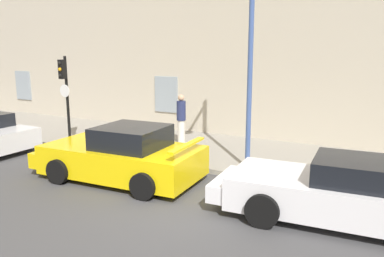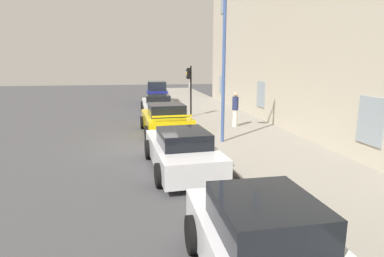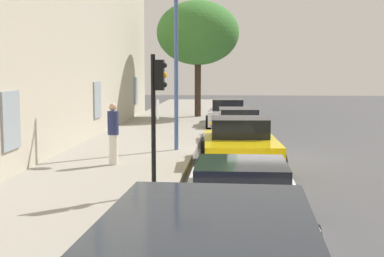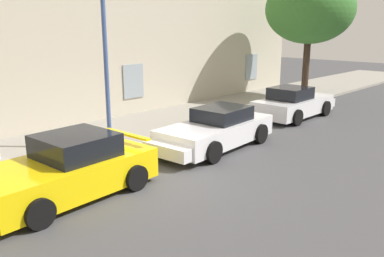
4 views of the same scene
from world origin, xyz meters
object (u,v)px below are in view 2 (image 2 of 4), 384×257
at_px(sportscar_red_lead, 157,104).
at_px(sportscar_yellow_flank, 165,120).
at_px(pedestrian_admiring, 235,109).
at_px(sportscar_white_middle, 180,150).
at_px(street_lamp, 215,36).
at_px(hatchback_parked, 157,94).
at_px(traffic_light, 190,82).

distance_m(sportscar_red_lead, sportscar_yellow_flank, 6.62).
bearing_deg(pedestrian_admiring, sportscar_white_middle, -32.66).
bearing_deg(street_lamp, hatchback_parked, -174.56).
distance_m(sportscar_red_lead, traffic_light, 3.75).
xyz_separation_m(sportscar_white_middle, street_lamp, (-2.65, 1.75, 3.83)).
xyz_separation_m(sportscar_red_lead, hatchback_parked, (-5.31, 0.31, 0.26)).
height_order(street_lamp, pedestrian_admiring, street_lamp).
bearing_deg(sportscar_yellow_flank, sportscar_red_lead, 179.76).
height_order(sportscar_white_middle, pedestrian_admiring, pedestrian_admiring).
bearing_deg(pedestrian_admiring, sportscar_yellow_flank, -87.62).
bearing_deg(traffic_light, sportscar_red_lead, -147.01).
relative_size(traffic_light, pedestrian_admiring, 1.73).
relative_size(sportscar_red_lead, pedestrian_admiring, 2.80).
height_order(sportscar_white_middle, traffic_light, traffic_light).
distance_m(sportscar_red_lead, hatchback_parked, 5.32).
xyz_separation_m(street_lamp, pedestrian_admiring, (-3.04, 1.90, -3.37)).
bearing_deg(pedestrian_admiring, street_lamp, -32.01).
distance_m(sportscar_red_lead, sportscar_white_middle, 12.16).
distance_m(traffic_light, street_lamp, 7.05).
xyz_separation_m(sportscar_white_middle, traffic_light, (-9.35, 1.86, 1.65)).
relative_size(sportscar_red_lead, sportscar_yellow_flank, 1.07).
distance_m(hatchback_parked, street_lamp, 15.32).
height_order(hatchback_parked, street_lamp, street_lamp).
height_order(traffic_light, street_lamp, street_lamp).
relative_size(sportscar_red_lead, street_lamp, 0.79).
height_order(sportscar_red_lead, hatchback_parked, hatchback_parked).
relative_size(sportscar_yellow_flank, hatchback_parked, 1.26).
xyz_separation_m(sportscar_white_middle, pedestrian_admiring, (-5.69, 3.65, 0.47)).
xyz_separation_m(traffic_light, street_lamp, (6.70, -0.11, 2.19)).
distance_m(sportscar_yellow_flank, sportscar_white_middle, 5.54).
bearing_deg(sportscar_red_lead, sportscar_white_middle, -0.14).
xyz_separation_m(sportscar_yellow_flank, street_lamp, (2.89, 1.75, 3.81)).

